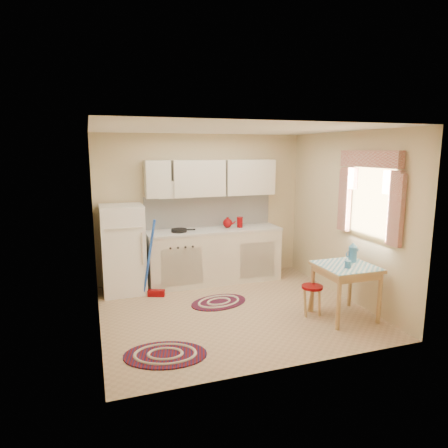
{
  "coord_description": "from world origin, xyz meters",
  "views": [
    {
      "loc": [
        -1.83,
        -5.0,
        2.23
      ],
      "look_at": [
        -0.05,
        0.25,
        1.2
      ],
      "focal_mm": 32.0,
      "sensor_mm": 36.0,
      "label": 1
    }
  ],
  "objects_px": {
    "fridge": "(123,249)",
    "base_cabinets": "(214,257)",
    "table": "(345,292)",
    "stool": "(312,300)"
  },
  "relations": [
    {
      "from": "fridge",
      "to": "base_cabinets",
      "type": "distance_m",
      "value": 1.53
    },
    {
      "from": "base_cabinets",
      "to": "table",
      "type": "bearing_deg",
      "value": -58.54
    },
    {
      "from": "table",
      "to": "stool",
      "type": "relative_size",
      "value": 1.71
    },
    {
      "from": "fridge",
      "to": "stool",
      "type": "distance_m",
      "value": 2.96
    },
    {
      "from": "table",
      "to": "stool",
      "type": "xyz_separation_m",
      "value": [
        -0.38,
        0.2,
        -0.15
      ]
    },
    {
      "from": "base_cabinets",
      "to": "stool",
      "type": "height_order",
      "value": "base_cabinets"
    },
    {
      "from": "fridge",
      "to": "base_cabinets",
      "type": "bearing_deg",
      "value": 1.9
    },
    {
      "from": "fridge",
      "to": "stool",
      "type": "relative_size",
      "value": 3.33
    },
    {
      "from": "table",
      "to": "stool",
      "type": "bearing_deg",
      "value": 153.01
    },
    {
      "from": "fridge",
      "to": "base_cabinets",
      "type": "relative_size",
      "value": 0.62
    }
  ]
}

